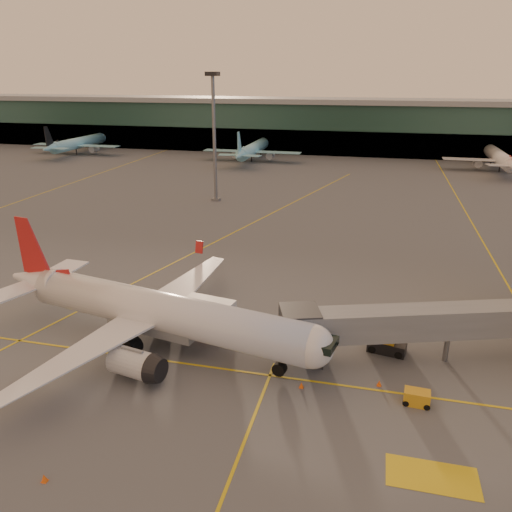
% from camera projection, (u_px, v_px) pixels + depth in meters
% --- Properties ---
extents(ground, '(600.00, 600.00, 0.00)m').
position_uv_depth(ground, '(197.00, 401.00, 40.79)').
color(ground, '#4C4F54').
rests_on(ground, ground).
extents(taxi_markings, '(100.12, 173.00, 0.01)m').
position_uv_depth(taxi_markings, '(248.00, 235.00, 83.01)').
color(taxi_markings, gold).
rests_on(taxi_markings, ground).
extents(terminal, '(400.00, 20.00, 17.60)m').
position_uv_depth(terminal, '(343.00, 126.00, 167.11)').
color(terminal, '#19382D').
rests_on(terminal, ground).
extents(mast_west_near, '(2.40, 2.40, 25.60)m').
position_uv_depth(mast_west_near, '(214.00, 128.00, 100.38)').
color(mast_west_near, slate).
rests_on(mast_west_near, ground).
extents(distant_aircraft_row, '(350.00, 34.00, 13.00)m').
position_uv_depth(distant_aircraft_row, '(372.00, 165.00, 145.99)').
color(distant_aircraft_row, '#86CFE0').
rests_on(distant_aircraft_row, ground).
extents(main_airplane, '(36.62, 33.27, 11.12)m').
position_uv_depth(main_airplane, '(153.00, 312.00, 48.03)').
color(main_airplane, white).
rests_on(main_airplane, ground).
extents(jet_bridge, '(31.19, 13.03, 5.62)m').
position_uv_depth(jet_bridge, '(465.00, 322.00, 45.44)').
color(jet_bridge, slate).
rests_on(jet_bridge, ground).
extents(catering_truck, '(5.38, 3.06, 3.95)m').
position_uv_depth(catering_truck, '(210.00, 316.00, 50.20)').
color(catering_truck, '#A73417').
rests_on(catering_truck, ground).
extents(gpu_cart, '(2.16, 1.38, 1.22)m').
position_uv_depth(gpu_cart, '(417.00, 398.00, 40.17)').
color(gpu_cart, gold).
rests_on(gpu_cart, ground).
extents(pushback_tug, '(3.81, 2.51, 1.81)m').
position_uv_depth(pushback_tug, '(387.00, 345.00, 47.79)').
color(pushback_tug, black).
rests_on(pushback_tug, ground).
extents(cone_nose, '(0.42, 0.42, 0.53)m').
position_uv_depth(cone_nose, '(379.00, 383.00, 42.69)').
color(cone_nose, '#FD5A0D').
rests_on(cone_nose, ground).
extents(cone_wing_right, '(0.44, 0.44, 0.56)m').
position_uv_depth(cone_wing_right, '(44.00, 478.00, 32.63)').
color(cone_wing_right, '#FD5A0D').
rests_on(cone_wing_right, ground).
extents(cone_wing_left, '(0.49, 0.49, 0.62)m').
position_uv_depth(cone_wing_left, '(201.00, 278.00, 64.52)').
color(cone_wing_left, '#FD5A0D').
rests_on(cone_wing_left, ground).
extents(cone_fwd, '(0.40, 0.40, 0.51)m').
position_uv_depth(cone_fwd, '(301.00, 385.00, 42.43)').
color(cone_fwd, '#FD5A0D').
rests_on(cone_fwd, ground).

